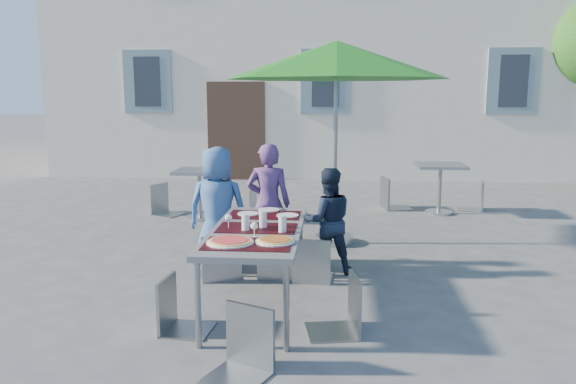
# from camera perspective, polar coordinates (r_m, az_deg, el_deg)

# --- Properties ---
(ground) EXTENTS (90.00, 90.00, 0.00)m
(ground) POSITION_cam_1_polar(r_m,az_deg,el_deg) (5.44, 2.22, -10.99)
(ground) COLOR #48484A
(ground) RESTS_ON ground
(dining_table) EXTENTS (0.80, 1.85, 0.76)m
(dining_table) POSITION_cam_1_polar(r_m,az_deg,el_deg) (5.08, -3.17, -4.29)
(dining_table) COLOR #46474B
(dining_table) RESTS_ON ground
(pizza_near_left) EXTENTS (0.39, 0.39, 0.03)m
(pizza_near_left) POSITION_cam_1_polar(r_m,az_deg,el_deg) (4.58, -5.89, -4.99)
(pizza_near_left) COLOR white
(pizza_near_left) RESTS_ON dining_table
(pizza_near_right) EXTENTS (0.32, 0.32, 0.03)m
(pizza_near_right) POSITION_cam_1_polar(r_m,az_deg,el_deg) (4.58, -1.33, -4.94)
(pizza_near_right) COLOR white
(pizza_near_right) RESTS_ON dining_table
(glassware) EXTENTS (0.56, 0.42, 0.15)m
(glassware) POSITION_cam_1_polar(r_m,az_deg,el_deg) (4.95, -2.96, -3.07)
(glassware) COLOR silver
(glassware) RESTS_ON dining_table
(place_settings) EXTENTS (0.66, 0.47, 0.01)m
(place_settings) POSITION_cam_1_polar(r_m,az_deg,el_deg) (5.65, -1.98, -2.12)
(place_settings) COLOR white
(place_settings) RESTS_ON dining_table
(child_0) EXTENTS (0.70, 0.48, 1.38)m
(child_0) POSITION_cam_1_polar(r_m,az_deg,el_deg) (6.25, -7.15, -1.68)
(child_0) COLOR #355993
(child_0) RESTS_ON ground
(child_1) EXTENTS (0.52, 0.34, 1.40)m
(child_1) POSITION_cam_1_polar(r_m,az_deg,el_deg) (6.45, -1.99, -1.17)
(child_1) COLOR #5C3772
(child_1) RESTS_ON ground
(child_2) EXTENTS (0.62, 0.43, 1.16)m
(child_2) POSITION_cam_1_polar(r_m,az_deg,el_deg) (6.11, 4.04, -2.95)
(child_2) COLOR #182135
(child_2) RESTS_ON ground
(chair_0) EXTENTS (0.53, 0.53, 0.94)m
(chair_0) POSITION_cam_1_polar(r_m,az_deg,el_deg) (5.93, -6.95, -3.71)
(chair_0) COLOR #8F929A
(chair_0) RESTS_ON ground
(chair_1) EXTENTS (0.38, 0.39, 0.86)m
(chair_1) POSITION_cam_1_polar(r_m,az_deg,el_deg) (5.93, -1.23, -4.14)
(chair_1) COLOR #91989C
(chair_1) RESTS_ON ground
(chair_2) EXTENTS (0.42, 0.43, 0.90)m
(chair_2) POSITION_cam_1_polar(r_m,az_deg,el_deg) (5.82, 2.50, -4.14)
(chair_2) COLOR #8E9599
(chair_2) RESTS_ON ground
(chair_3) EXTENTS (0.42, 0.41, 0.86)m
(chair_3) POSITION_cam_1_polar(r_m,az_deg,el_deg) (4.73, -11.29, -8.06)
(chair_3) COLOR gray
(chair_3) RESTS_ON ground
(chair_4) EXTENTS (0.47, 0.47, 0.91)m
(chair_4) POSITION_cam_1_polar(r_m,az_deg,el_deg) (4.62, 5.68, -7.93)
(chair_4) COLOR gray
(chair_4) RESTS_ON ground
(chair_5) EXTENTS (0.53, 0.53, 0.90)m
(chair_5) POSITION_cam_1_polar(r_m,az_deg,el_deg) (3.96, -4.68, -11.15)
(chair_5) COLOR gray
(chair_5) RESTS_ON ground
(patio_umbrella) EXTENTS (2.83, 2.83, 2.59)m
(patio_umbrella) POSITION_cam_1_polar(r_m,az_deg,el_deg) (7.20, 4.95, 13.08)
(patio_umbrella) COLOR #B0B4B8
(patio_umbrella) RESTS_ON ground
(cafe_table_0) EXTENTS (0.72, 0.72, 0.77)m
(cafe_table_0) POSITION_cam_1_polar(r_m,az_deg,el_deg) (8.84, -8.99, 0.72)
(cafe_table_0) COLOR #B0B4B8
(cafe_table_0) RESTS_ON ground
(bg_chair_l_0) EXTENTS (0.56, 0.55, 0.94)m
(bg_chair_l_0) POSITION_cam_1_polar(r_m,az_deg,el_deg) (9.29, -12.57, 1.12)
(bg_chair_l_0) COLOR gray
(bg_chair_l_0) RESTS_ON ground
(bg_chair_r_0) EXTENTS (0.43, 0.42, 0.89)m
(bg_chair_r_0) POSITION_cam_1_polar(r_m,az_deg,el_deg) (8.82, -4.17, 0.65)
(bg_chair_r_0) COLOR #8F939A
(bg_chair_r_0) RESTS_ON ground
(cafe_table_1) EXTENTS (0.76, 0.76, 0.82)m
(cafe_table_1) POSITION_cam_1_polar(r_m,az_deg,el_deg) (9.43, 15.20, 1.34)
(cafe_table_1) COLOR #B0B4B8
(cafe_table_1) RESTS_ON ground
(bg_chair_l_1) EXTENTS (0.55, 0.55, 1.03)m
(bg_chair_l_1) POSITION_cam_1_polar(r_m,az_deg,el_deg) (9.66, 10.48, 1.86)
(bg_chair_l_1) COLOR gray
(bg_chair_l_1) RESTS_ON ground
(bg_chair_r_1) EXTENTS (0.48, 0.47, 0.91)m
(bg_chair_r_1) POSITION_cam_1_polar(r_m,az_deg,el_deg) (9.91, 18.66, 1.26)
(bg_chair_r_1) COLOR gray
(bg_chair_r_1) RESTS_ON ground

